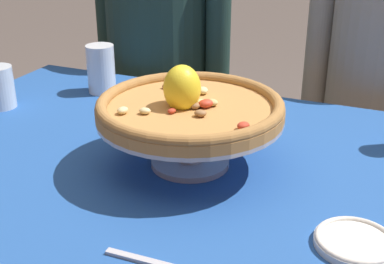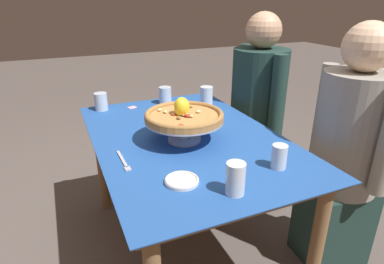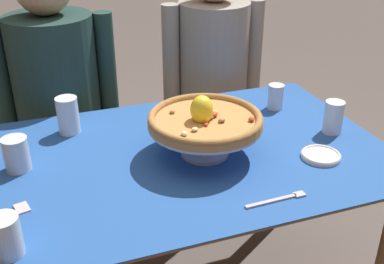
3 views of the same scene
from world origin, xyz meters
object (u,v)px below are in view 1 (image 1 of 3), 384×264
Objects in this scene: pizza_stand at (190,130)px; water_glass_back_left at (101,72)px; pizza at (190,106)px; diner_left at (161,78)px; diner_right at (378,111)px; side_plate at (355,242)px.

water_glass_back_left is (-0.41, 0.31, -0.02)m from pizza_stand.
diner_left is (-0.41, 0.70, -0.21)m from pizza.
pizza is 0.30× the size of diner_right.
pizza is (-0.00, -0.00, 0.05)m from pizza_stand.
pizza_stand is at bearing -37.62° from water_glass_back_left.
diner_left reaches higher than side_plate.
pizza_stand is 2.77× the size of water_glass_back_left.
diner_right is (0.73, 0.41, -0.16)m from water_glass_back_left.
pizza is 0.83m from diner_right.
side_plate is at bearing -23.66° from pizza_stand.
water_glass_back_left is at bearing 148.34° from side_plate.
pizza_stand is 1.00× the size of pizza.
pizza_stand reaches higher than side_plate.
pizza reaches higher than side_plate.
side_plate is 0.10× the size of diner_right.
water_glass_back_left is 0.41m from diner_left.
pizza is 0.29× the size of diner_left.
pizza is at bearing -59.60° from diner_left.
pizza is 0.52m from water_glass_back_left.
diner_right reaches higher than pizza_stand.
water_glass_back_left is 0.11× the size of diner_right.
pizza is at bearing -113.97° from diner_right.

